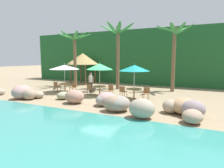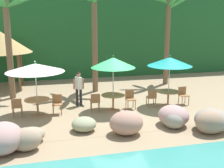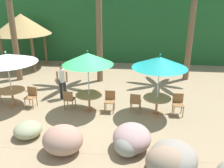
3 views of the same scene
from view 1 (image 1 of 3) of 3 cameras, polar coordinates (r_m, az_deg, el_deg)
The scene contains 21 objects.
ground_plane at distance 14.50m, azimuth -3.42°, elevation -3.78°, with size 120.00×120.00×0.00m, color #937F60.
terrace_deck at distance 14.49m, azimuth -3.42°, elevation -3.76°, with size 18.00×5.20×0.01m.
foliage_backdrop at distance 22.50m, azimuth 7.92°, elevation 7.84°, with size 28.00×2.40×6.00m.
rock_seawall at distance 11.28m, azimuth -3.27°, elevation -4.89°, with size 14.93×2.85×0.99m.
umbrella_white at distance 16.59m, azimuth -13.91°, elevation 4.88°, with size 2.49×2.49×2.44m.
dining_table_white at distance 16.72m, azimuth -13.74°, elevation -0.34°, with size 1.10×1.10×0.74m.
chair_white_seaward at distance 16.22m, azimuth -11.35°, elevation -0.87°, with size 0.45×0.46×0.87m.
chair_white_inland at distance 17.22m, azimuth -16.10°, elevation -0.54°, with size 0.42×0.43×0.87m.
umbrella_green at distance 14.58m, azimuth -3.71°, elevation 5.17°, with size 2.02×2.02×2.59m.
dining_table_green at distance 14.73m, azimuth -3.65°, elevation -1.17°, with size 1.10×1.10×0.74m.
chair_green_seaward at distance 14.42m, azimuth -0.55°, elevation -1.75°, with size 0.43×0.43×0.87m.
chair_green_inland at distance 15.15m, azimuth -6.54°, elevation -1.35°, with size 0.44×0.45×0.87m.
umbrella_teal at distance 13.42m, azimuth 6.64°, elevation 4.73°, with size 2.12×2.12×2.52m.
dining_table_teal at distance 13.59m, azimuth 6.54°, elevation -1.94°, with size 1.10×1.10×0.74m.
chair_teal_seaward at distance 13.45m, azimuth 10.09°, elevation -2.54°, with size 0.43×0.43×0.87m.
chair_teal_inland at distance 13.92m, azimuth 3.23°, elevation -2.10°, with size 0.47×0.47×0.87m.
palm_tree_nearest at distance 19.97m, azimuth -10.99°, elevation 10.28°, with size 3.56×3.57×5.43m.
palm_tree_second at distance 17.96m, azimuth 1.63°, elevation 11.59°, with size 3.36×3.32×5.96m.
palm_tree_third at distance 17.39m, azimuth 17.90°, elevation 10.76°, with size 3.18×3.23×5.66m.
palapa_hut at distance 22.31m, azimuth -8.66°, elevation 7.33°, with size 3.62×3.62×3.46m.
waiter_in_white at distance 16.31m, azimuth -6.32°, elevation 0.96°, with size 0.52×0.39×1.70m.
Camera 1 is at (6.98, -12.39, 2.82)m, focal length 30.89 mm.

